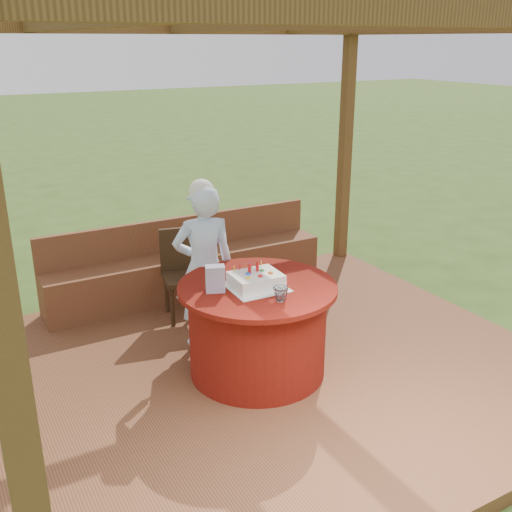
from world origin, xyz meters
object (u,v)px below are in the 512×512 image
Objects in this scene: elderly_woman at (204,265)px; gift_bag at (215,279)px; table at (257,328)px; drinking_glass at (281,294)px; bench at (188,269)px; birthday_cake at (256,280)px; chair at (184,269)px.

elderly_woman is 0.63m from gift_bag.
elderly_woman is at bearing 104.01° from table.
bench is at bearing 85.91° from drinking_glass.
bench is 6.84× the size of birthday_cake.
drinking_glass is at bearing -27.17° from gift_bag.
table is 0.59m from gift_bag.
gift_bag is at bearing -106.55° from elderly_woman.
elderly_woman reaches higher than drinking_glass.
bench is 2.17m from drinking_glass.
gift_bag reaches higher than table.
bench is 2.02× the size of elderly_woman.
table is 0.84× the size of elderly_woman.
table is at bearing 90.31° from drinking_glass.
gift_bag is 1.80× the size of drinking_glass.
elderly_woman is at bearing 99.38° from drinking_glass.
chair is 7.54× the size of drinking_glass.
birthday_cake reaches higher than drinking_glass.
chair is 1.67m from drinking_glass.
drinking_glass is at bearing -83.94° from birthday_cake.
chair is at bearing 83.25° from elderly_woman.
gift_bag reaches higher than drinking_glass.
drinking_glass is at bearing -80.62° from elderly_woman.
gift_bag is at bearing 131.06° from drinking_glass.
drinking_glass reaches higher than chair.
elderly_woman reaches higher than bench.
drinking_glass reaches higher than table.
elderly_woman reaches higher than table.
birthday_cake is (-0.18, -1.79, 0.55)m from bench.
drinking_glass is (0.09, -1.63, 0.35)m from chair.
table is 0.75m from elderly_woman.
gift_bag is (-0.31, 0.08, 0.05)m from birthday_cake.
chair is 1.95× the size of birthday_cake.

